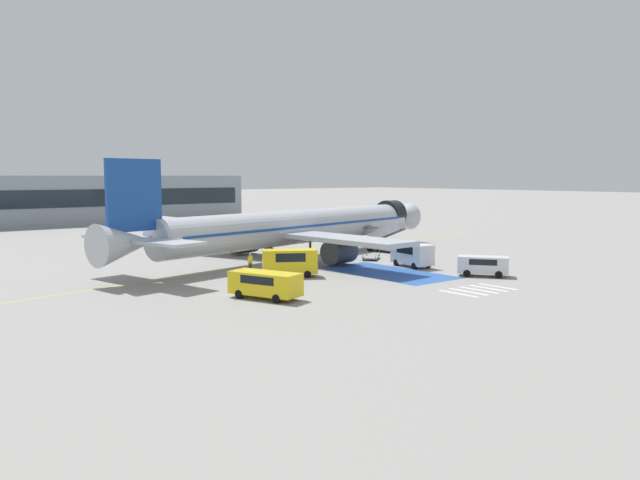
{
  "coord_description": "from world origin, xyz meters",
  "views": [
    {
      "loc": [
        -40.45,
        -52.81,
        8.7
      ],
      "look_at": [
        0.85,
        -0.81,
        1.88
      ],
      "focal_mm": 35.0,
      "sensor_mm": 36.0,
      "label": 1
    }
  ],
  "objects_px": {
    "service_van_0": "(265,283)",
    "terminal_building": "(34,201)",
    "service_van_3": "(483,264)",
    "ground_crew_0": "(250,261)",
    "baggage_cart": "(371,257)",
    "service_van_2": "(290,261)",
    "fuel_tanker": "(171,230)",
    "airliner": "(296,228)",
    "ground_crew_1": "(294,261)",
    "service_van_1": "(412,253)",
    "boarding_stairs_forward": "(386,244)"
  },
  "relations": [
    {
      "from": "service_van_0",
      "to": "terminal_building",
      "type": "distance_m",
      "value": 80.88
    },
    {
      "from": "service_van_3",
      "to": "ground_crew_0",
      "type": "bearing_deg",
      "value": 97.77
    },
    {
      "from": "baggage_cart",
      "to": "terminal_building",
      "type": "xyz_separation_m",
      "value": [
        -15.62,
        70.08,
        4.13
      ]
    },
    {
      "from": "service_van_2",
      "to": "ground_crew_0",
      "type": "relative_size",
      "value": 2.96
    },
    {
      "from": "service_van_2",
      "to": "service_van_3",
      "type": "xyz_separation_m",
      "value": [
        13.44,
        -10.18,
        -0.35
      ]
    },
    {
      "from": "baggage_cart",
      "to": "fuel_tanker",
      "type": "bearing_deg",
      "value": 163.18
    },
    {
      "from": "airliner",
      "to": "service_van_3",
      "type": "xyz_separation_m",
      "value": [
        5.76,
        -19.75,
        -2.21
      ]
    },
    {
      "from": "fuel_tanker",
      "to": "baggage_cart",
      "type": "xyz_separation_m",
      "value": [
        10.02,
        -26.57,
        -1.55
      ]
    },
    {
      "from": "service_van_0",
      "to": "service_van_3",
      "type": "height_order",
      "value": "service_van_0"
    },
    {
      "from": "fuel_tanker",
      "to": "ground_crew_1",
      "type": "height_order",
      "value": "fuel_tanker"
    },
    {
      "from": "service_van_1",
      "to": "baggage_cart",
      "type": "relative_size",
      "value": 1.54
    },
    {
      "from": "airliner",
      "to": "terminal_building",
      "type": "xyz_separation_m",
      "value": [
        -10.09,
        64.31,
        1.12
      ]
    },
    {
      "from": "service_van_2",
      "to": "terminal_building",
      "type": "height_order",
      "value": "terminal_building"
    },
    {
      "from": "service_van_0",
      "to": "ground_crew_1",
      "type": "xyz_separation_m",
      "value": [
        9.48,
        9.55,
        -0.24
      ]
    },
    {
      "from": "service_van_1",
      "to": "ground_crew_0",
      "type": "distance_m",
      "value": 15.52
    },
    {
      "from": "terminal_building",
      "to": "baggage_cart",
      "type": "bearing_deg",
      "value": -77.44
    },
    {
      "from": "service_van_3",
      "to": "baggage_cart",
      "type": "xyz_separation_m",
      "value": [
        -0.23,
        13.98,
        -0.81
      ]
    },
    {
      "from": "airliner",
      "to": "service_van_2",
      "type": "relative_size",
      "value": 9.27
    },
    {
      "from": "service_van_0",
      "to": "ground_crew_0",
      "type": "xyz_separation_m",
      "value": [
        5.97,
        11.53,
        -0.2
      ]
    },
    {
      "from": "service_van_3",
      "to": "terminal_building",
      "type": "bearing_deg",
      "value": 64.27
    },
    {
      "from": "service_van_3",
      "to": "airliner",
      "type": "bearing_deg",
      "value": 69.84
    },
    {
      "from": "boarding_stairs_forward",
      "to": "service_van_0",
      "type": "height_order",
      "value": "boarding_stairs_forward"
    },
    {
      "from": "service_van_3",
      "to": "fuel_tanker",
      "type": "bearing_deg",
      "value": 67.78
    },
    {
      "from": "airliner",
      "to": "fuel_tanker",
      "type": "bearing_deg",
      "value": 179.81
    },
    {
      "from": "fuel_tanker",
      "to": "service_van_1",
      "type": "bearing_deg",
      "value": -76.95
    },
    {
      "from": "ground_crew_0",
      "to": "service_van_0",
      "type": "bearing_deg",
      "value": -90.93
    },
    {
      "from": "service_van_2",
      "to": "ground_crew_1",
      "type": "bearing_deg",
      "value": 168.3
    },
    {
      "from": "service_van_0",
      "to": "baggage_cart",
      "type": "xyz_separation_m",
      "value": [
        20.22,
        10.6,
        -0.91
      ]
    },
    {
      "from": "airliner",
      "to": "service_van_2",
      "type": "xyz_separation_m",
      "value": [
        -7.68,
        -9.58,
        -1.86
      ]
    },
    {
      "from": "fuel_tanker",
      "to": "service_van_0",
      "type": "height_order",
      "value": "fuel_tanker"
    },
    {
      "from": "boarding_stairs_forward",
      "to": "service_van_2",
      "type": "xyz_separation_m",
      "value": [
        -19.15,
        -7.63,
        0.47
      ]
    },
    {
      "from": "ground_crew_1",
      "to": "terminal_building",
      "type": "bearing_deg",
      "value": 130.63
    },
    {
      "from": "boarding_stairs_forward",
      "to": "service_van_3",
      "type": "distance_m",
      "value": 18.7
    },
    {
      "from": "airliner",
      "to": "ground_crew_1",
      "type": "bearing_deg",
      "value": -49.77
    },
    {
      "from": "fuel_tanker",
      "to": "service_van_1",
      "type": "distance_m",
      "value": 34.21
    },
    {
      "from": "service_van_3",
      "to": "terminal_building",
      "type": "height_order",
      "value": "terminal_building"
    },
    {
      "from": "service_van_2",
      "to": "service_van_3",
      "type": "relative_size",
      "value": 1.09
    },
    {
      "from": "fuel_tanker",
      "to": "service_van_2",
      "type": "xyz_separation_m",
      "value": [
        -3.19,
        -30.37,
        -0.4
      ]
    },
    {
      "from": "fuel_tanker",
      "to": "airliner",
      "type": "bearing_deg",
      "value": -80.86
    },
    {
      "from": "service_van_1",
      "to": "service_van_2",
      "type": "distance_m",
      "value": 12.92
    },
    {
      "from": "boarding_stairs_forward",
      "to": "baggage_cart",
      "type": "relative_size",
      "value": 1.86
    },
    {
      "from": "airliner",
      "to": "service_van_3",
      "type": "height_order",
      "value": "airliner"
    },
    {
      "from": "airliner",
      "to": "ground_crew_0",
      "type": "relative_size",
      "value": 27.42
    },
    {
      "from": "baggage_cart",
      "to": "ground_crew_0",
      "type": "bearing_deg",
      "value": -131.21
    },
    {
      "from": "service_van_2",
      "to": "service_van_0",
      "type": "bearing_deg",
      "value": -15.73
    },
    {
      "from": "service_van_0",
      "to": "boarding_stairs_forward",
      "type": "bearing_deg",
      "value": 8.3
    },
    {
      "from": "fuel_tanker",
      "to": "ground_crew_1",
      "type": "xyz_separation_m",
      "value": [
        -0.73,
        -27.62,
        -0.89
      ]
    },
    {
      "from": "service_van_1",
      "to": "terminal_building",
      "type": "height_order",
      "value": "terminal_building"
    },
    {
      "from": "fuel_tanker",
      "to": "ground_crew_0",
      "type": "height_order",
      "value": "fuel_tanker"
    },
    {
      "from": "service_van_3",
      "to": "baggage_cart",
      "type": "relative_size",
      "value": 1.53
    }
  ]
}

